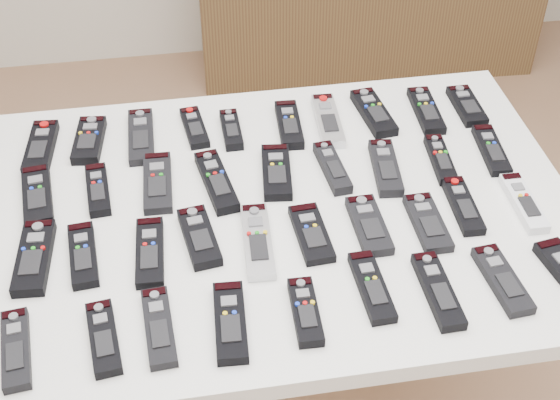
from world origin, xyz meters
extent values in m
cube|color=white|center=(0.02, 0.01, 0.76)|extent=(1.25, 0.88, 0.04)
cylinder|color=beige|center=(-0.54, 0.39, 0.37)|extent=(0.04, 0.04, 0.74)
cylinder|color=beige|center=(0.59, 0.39, 0.37)|extent=(0.04, 0.04, 0.74)
cube|color=black|center=(-0.49, 0.29, 0.79)|extent=(0.07, 0.19, 0.02)
cube|color=black|center=(-0.38, 0.30, 0.79)|extent=(0.08, 0.16, 0.02)
cube|color=black|center=(-0.26, 0.29, 0.79)|extent=(0.06, 0.20, 0.02)
cube|color=black|center=(-0.13, 0.31, 0.79)|extent=(0.06, 0.15, 0.02)
cube|color=black|center=(-0.05, 0.29, 0.79)|extent=(0.04, 0.14, 0.02)
cube|color=black|center=(0.09, 0.28, 0.79)|extent=(0.06, 0.17, 0.02)
cube|color=#B7B7BC|center=(0.18, 0.28, 0.79)|extent=(0.06, 0.20, 0.02)
cube|color=black|center=(0.30, 0.30, 0.79)|extent=(0.08, 0.19, 0.02)
cube|color=black|center=(0.42, 0.29, 0.79)|extent=(0.06, 0.18, 0.02)
cube|color=black|center=(0.53, 0.29, 0.79)|extent=(0.06, 0.15, 0.02)
cube|color=black|center=(-0.48, 0.12, 0.79)|extent=(0.08, 0.19, 0.02)
cube|color=black|center=(-0.36, 0.12, 0.79)|extent=(0.06, 0.16, 0.02)
cube|color=black|center=(-0.23, 0.12, 0.79)|extent=(0.07, 0.19, 0.02)
cube|color=black|center=(-0.10, 0.10, 0.79)|extent=(0.08, 0.20, 0.02)
cube|color=black|center=(0.03, 0.11, 0.79)|extent=(0.08, 0.18, 0.02)
cube|color=black|center=(0.15, 0.11, 0.79)|extent=(0.06, 0.17, 0.02)
cube|color=black|center=(0.27, 0.09, 0.79)|extent=(0.07, 0.18, 0.02)
cube|color=black|center=(0.40, 0.10, 0.79)|extent=(0.05, 0.16, 0.02)
cube|color=black|center=(0.52, 0.11, 0.79)|extent=(0.06, 0.17, 0.02)
cube|color=black|center=(-0.48, -0.07, 0.79)|extent=(0.07, 0.19, 0.02)
cube|color=black|center=(-0.38, -0.07, 0.79)|extent=(0.06, 0.17, 0.02)
cube|color=black|center=(-0.25, -0.09, 0.79)|extent=(0.06, 0.18, 0.02)
cube|color=black|center=(-0.15, -0.06, 0.79)|extent=(0.08, 0.17, 0.02)
cube|color=#B7B7BC|center=(-0.04, -0.09, 0.79)|extent=(0.07, 0.20, 0.02)
cube|color=black|center=(0.07, -0.09, 0.79)|extent=(0.07, 0.16, 0.02)
cube|color=black|center=(0.19, -0.08, 0.79)|extent=(0.06, 0.16, 0.02)
cube|color=black|center=(0.31, -0.10, 0.79)|extent=(0.06, 0.16, 0.02)
cube|color=black|center=(0.40, -0.06, 0.79)|extent=(0.05, 0.17, 0.02)
cube|color=silver|center=(0.52, -0.07, 0.79)|extent=(0.05, 0.17, 0.02)
cube|color=black|center=(-0.49, -0.29, 0.79)|extent=(0.06, 0.17, 0.02)
cube|color=black|center=(-0.34, -0.29, 0.79)|extent=(0.07, 0.16, 0.02)
cube|color=black|center=(-0.25, -0.28, 0.79)|extent=(0.06, 0.18, 0.02)
cube|color=black|center=(-0.12, -0.29, 0.79)|extent=(0.07, 0.18, 0.02)
cube|color=black|center=(0.02, -0.29, 0.79)|extent=(0.05, 0.15, 0.02)
cube|color=black|center=(0.15, -0.25, 0.79)|extent=(0.05, 0.17, 0.02)
cube|color=black|center=(0.27, -0.28, 0.79)|extent=(0.05, 0.18, 0.02)
cube|color=black|center=(0.40, -0.27, 0.79)|extent=(0.07, 0.17, 0.02)
camera|label=1|loc=(-0.18, -1.19, 1.87)|focal=50.00mm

